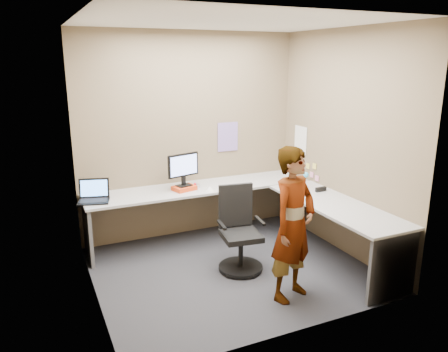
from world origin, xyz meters
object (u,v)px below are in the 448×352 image
office_chair (239,236)px  person (293,225)px  desk (250,206)px  monitor (183,167)px

office_chair → person: size_ratio=0.61×
desk → person: bearing=-96.7°
office_chair → monitor: bearing=117.3°
desk → office_chair: (-0.34, -0.39, -0.20)m
monitor → desk: bearing=-54.3°
desk → monitor: size_ratio=6.92×
office_chair → desk: bearing=56.4°
person → office_chair: bearing=82.3°
monitor → person: size_ratio=0.28×
desk → person: size_ratio=1.92×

